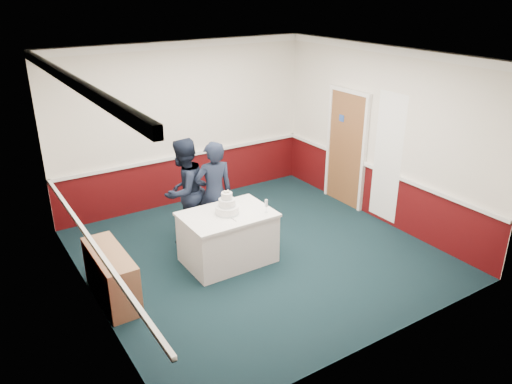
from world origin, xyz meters
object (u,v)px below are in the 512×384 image
sideboard (112,276)px  cake_table (228,237)px  cake_knife (232,219)px  champagne_flute (266,204)px  wedding_cake (227,207)px  person_man (184,191)px  person_woman (214,194)px

sideboard → cake_table: cake_table is taller
cake_table → cake_knife: bearing=-98.5°
sideboard → champagne_flute: size_ratio=5.85×
cake_knife → champagne_flute: champagne_flute is taller
wedding_cake → cake_knife: 0.23m
champagne_flute → person_man: size_ratio=0.12×
wedding_cake → cake_knife: (-0.03, -0.20, -0.11)m
person_man → person_woman: (0.36, -0.33, -0.01)m
person_woman → wedding_cake: bearing=87.1°
sideboard → person_man: size_ratio=0.70×
sideboard → wedding_cake: bearing=0.9°
cake_table → cake_knife: size_ratio=6.00×
cake_knife → person_man: bearing=97.0°
wedding_cake → cake_table: bearing=-90.0°
sideboard → cake_knife: size_ratio=5.45×
champagne_flute → wedding_cake: bearing=150.8°
person_man → person_woman: size_ratio=1.01×
cake_knife → person_woman: person_woman is taller
cake_table → sideboard: bearing=-179.1°
wedding_cake → champagne_flute: bearing=-29.2°
cake_table → cake_knife: (-0.03, -0.20, 0.39)m
cake_table → person_woman: bearing=78.9°
cake_knife → champagne_flute: bearing=-11.5°
person_man → wedding_cake: bearing=76.2°
cake_table → champagne_flute: champagne_flute is taller
wedding_cake → person_man: bearing=103.6°
sideboard → cake_knife: 1.81m
wedding_cake → sideboard: bearing=-179.1°
wedding_cake → cake_knife: size_ratio=1.65×
wedding_cake → person_woman: person_woman is taller
cake_table → wedding_cake: bearing=90.0°
cake_knife → person_man: person_man is taller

